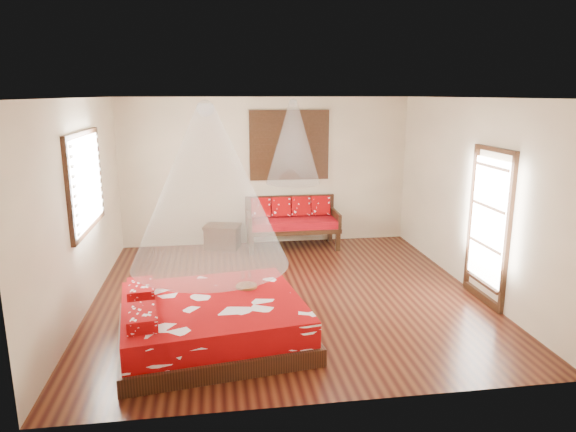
% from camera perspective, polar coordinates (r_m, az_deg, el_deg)
% --- Properties ---
extents(room, '(5.54, 5.54, 2.84)m').
position_cam_1_polar(room, '(7.18, -0.14, 1.76)').
color(room, black).
rests_on(room, ground).
extents(bed, '(2.39, 2.22, 0.64)m').
position_cam_1_polar(bed, '(6.23, -8.50, -11.41)').
color(bed, black).
rests_on(bed, floor).
extents(daybed, '(1.73, 0.77, 0.94)m').
position_cam_1_polar(daybed, '(9.73, 0.44, -0.44)').
color(daybed, black).
rests_on(daybed, floor).
extents(storage_chest, '(0.76, 0.64, 0.45)m').
position_cam_1_polar(storage_chest, '(9.77, -7.28, -2.26)').
color(storage_chest, black).
rests_on(storage_chest, floor).
extents(shutter_panel, '(1.52, 0.06, 1.32)m').
position_cam_1_polar(shutter_panel, '(9.83, 0.15, 7.87)').
color(shutter_panel, black).
rests_on(shutter_panel, wall_back).
extents(window_left, '(0.10, 1.74, 1.34)m').
position_cam_1_polar(window_left, '(7.45, -21.52, 3.60)').
color(window_left, black).
rests_on(window_left, wall_left).
extents(glazed_door, '(0.08, 1.02, 2.16)m').
position_cam_1_polar(glazed_door, '(7.58, 21.35, -1.12)').
color(glazed_door, black).
rests_on(glazed_door, floor).
extents(wine_tray, '(0.27, 0.27, 0.21)m').
position_cam_1_polar(wine_tray, '(6.46, -4.65, -7.42)').
color(wine_tray, brown).
rests_on(wine_tray, bed).
extents(mosquito_net_main, '(1.78, 1.78, 1.80)m').
position_cam_1_polar(mosquito_net_main, '(5.75, -8.86, 3.24)').
color(mosquito_net_main, white).
rests_on(mosquito_net_main, ceiling).
extents(mosquito_net_daybed, '(0.99, 0.99, 1.50)m').
position_cam_1_polar(mosquito_net_daybed, '(9.36, 0.58, 8.20)').
color(mosquito_net_daybed, white).
rests_on(mosquito_net_daybed, ceiling).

